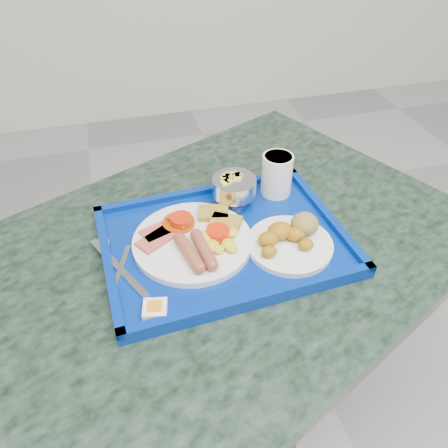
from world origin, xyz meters
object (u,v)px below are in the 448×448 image
(bread_plate, at_px, (291,238))
(juice_cup, at_px, (277,173))
(fruit_bowl, at_px, (234,187))
(main_plate, at_px, (196,239))
(tray, at_px, (224,242))
(table, at_px, (211,306))

(bread_plate, bearing_deg, juice_cup, 79.08)
(fruit_bowl, bearing_deg, main_plate, -135.32)
(bread_plate, bearing_deg, fruit_bowl, 113.45)
(bread_plate, distance_m, fruit_bowl, 0.18)
(tray, distance_m, main_plate, 0.06)
(table, distance_m, tray, 0.19)
(fruit_bowl, height_order, juice_cup, juice_cup)
(tray, relative_size, juice_cup, 5.20)
(main_plate, relative_size, bread_plate, 1.40)
(bread_plate, relative_size, juice_cup, 1.77)
(juice_cup, bearing_deg, fruit_bowl, -172.43)
(bread_plate, height_order, juice_cup, juice_cup)
(table, height_order, juice_cup, juice_cup)
(table, relative_size, fruit_bowl, 13.64)
(tray, height_order, fruit_bowl, fruit_bowl)
(table, xyz_separation_m, tray, (0.03, 0.01, 0.18))
(main_plate, distance_m, bread_plate, 0.19)
(tray, xyz_separation_m, juice_cup, (0.15, 0.12, 0.06))
(fruit_bowl, xyz_separation_m, juice_cup, (0.10, 0.01, 0.01))
(tray, bearing_deg, bread_plate, -21.95)
(tray, bearing_deg, main_plate, 176.71)
(main_plate, bearing_deg, table, -19.26)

